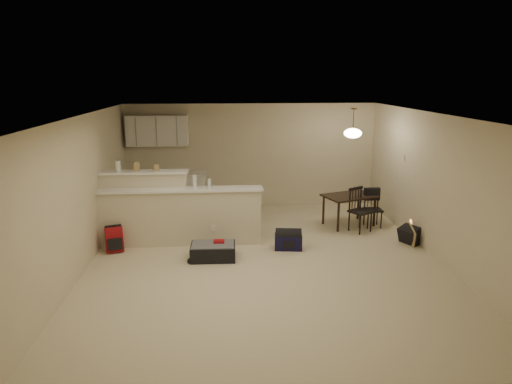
{
  "coord_description": "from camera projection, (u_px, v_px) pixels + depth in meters",
  "views": [
    {
      "loc": [
        -0.7,
        -7.4,
        3.1
      ],
      "look_at": [
        -0.1,
        0.7,
        1.05
      ],
      "focal_mm": 32.0,
      "sensor_mm": 36.0,
      "label": 1
    }
  ],
  "objects": [
    {
      "name": "upper_cabinets",
      "position": [
        157.0,
        131.0,
        10.55
      ],
      "size": [
        1.4,
        0.34,
        0.7
      ],
      "primitive_type": "cube",
      "color": "white",
      "rests_on": "room"
    },
    {
      "name": "bottle_a",
      "position": [
        195.0,
        182.0,
        8.45
      ],
      "size": [
        0.07,
        0.07,
        0.26
      ],
      "primitive_type": "cylinder",
      "color": "silver",
      "rests_on": "breakfast_bar"
    },
    {
      "name": "breakfast_bar",
      "position": [
        168.0,
        213.0,
        8.64
      ],
      "size": [
        3.08,
        0.58,
        1.39
      ],
      "color": "beige",
      "rests_on": "ground"
    },
    {
      "name": "navy_duffel",
      "position": [
        288.0,
        242.0,
        8.44
      ],
      "size": [
        0.53,
        0.33,
        0.27
      ],
      "primitive_type": "cube",
      "rotation": [
        0.0,
        0.0,
        -0.12
      ],
      "color": "#131033",
      "rests_on": "ground"
    },
    {
      "name": "thermostat",
      "position": [
        403.0,
        158.0,
        9.31
      ],
      "size": [
        0.02,
        0.12,
        0.12
      ],
      "primitive_type": "cube",
      "color": "beige",
      "rests_on": "room"
    },
    {
      "name": "bottle_b",
      "position": [
        209.0,
        183.0,
        8.48
      ],
      "size": [
        0.06,
        0.06,
        0.18
      ],
      "primitive_type": "cylinder",
      "color": "silver",
      "rests_on": "breakfast_bar"
    },
    {
      "name": "room",
      "position": [
        265.0,
        190.0,
        7.66
      ],
      "size": [
        7.0,
        7.02,
        2.5
      ],
      "color": "beige",
      "rests_on": "ground"
    },
    {
      "name": "black_daypack",
      "position": [
        410.0,
        235.0,
        8.71
      ],
      "size": [
        0.4,
        0.45,
        0.33
      ],
      "primitive_type": "cube",
      "rotation": [
        0.0,
        0.0,
        2.04
      ],
      "color": "black",
      "rests_on": "ground"
    },
    {
      "name": "cardboard_sheet",
      "position": [
        411.0,
        236.0,
        8.65
      ],
      "size": [
        0.08,
        0.46,
        0.35
      ],
      "primitive_type": "cube",
      "rotation": [
        0.0,
        0.0,
        1.45
      ],
      "color": "tan",
      "rests_on": "ground"
    },
    {
      "name": "suitcase",
      "position": [
        213.0,
        252.0,
        7.98
      ],
      "size": [
        0.78,
        0.52,
        0.26
      ],
      "primitive_type": "cube",
      "rotation": [
        0.0,
        0.0,
        -0.02
      ],
      "color": "black",
      "rests_on": "ground"
    },
    {
      "name": "dining_chair_near",
      "position": [
        361.0,
        210.0,
        9.33
      ],
      "size": [
        0.54,
        0.53,
        0.91
      ],
      "primitive_type": null,
      "rotation": [
        0.0,
        0.0,
        0.54
      ],
      "color": "black",
      "rests_on": "ground"
    },
    {
      "name": "red_backpack",
      "position": [
        114.0,
        239.0,
        8.3
      ],
      "size": [
        0.35,
        0.28,
        0.46
      ],
      "primitive_type": "cube",
      "rotation": [
        0.0,
        0.0,
        0.31
      ],
      "color": "maroon",
      "rests_on": "ground"
    },
    {
      "name": "jar",
      "position": [
        118.0,
        166.0,
        8.49
      ],
      "size": [
        0.1,
        0.1,
        0.2
      ],
      "primitive_type": "cylinder",
      "color": "silver",
      "rests_on": "breakfast_bar"
    },
    {
      "name": "kitchen_counter",
      "position": [
        168.0,
        192.0,
        10.79
      ],
      "size": [
        1.8,
        0.6,
        0.9
      ],
      "primitive_type": "cube",
      "color": "white",
      "rests_on": "ground"
    },
    {
      "name": "pendant_lamp",
      "position": [
        353.0,
        133.0,
        9.37
      ],
      "size": [
        0.36,
        0.36,
        0.62
      ],
      "color": "brown",
      "rests_on": "room"
    },
    {
      "name": "small_box",
      "position": [
        156.0,
        168.0,
        8.55
      ],
      "size": [
        0.08,
        0.06,
        0.12
      ],
      "primitive_type": "cube",
      "color": "tan",
      "rests_on": "breakfast_bar"
    },
    {
      "name": "dining_table",
      "position": [
        349.0,
        199.0,
        9.71
      ],
      "size": [
        1.24,
        1.03,
        0.66
      ],
      "rotation": [
        0.0,
        0.0,
        0.35
      ],
      "color": "black",
      "rests_on": "ground"
    },
    {
      "name": "cereal_box",
      "position": [
        137.0,
        167.0,
        8.52
      ],
      "size": [
        0.1,
        0.07,
        0.16
      ],
      "primitive_type": "cube",
      "color": "tan",
      "rests_on": "breakfast_bar"
    },
    {
      "name": "dining_chair_far",
      "position": [
        373.0,
        209.0,
        9.64
      ],
      "size": [
        0.35,
        0.34,
        0.8
      ],
      "primitive_type": null,
      "rotation": [
        0.0,
        0.0,
        -0.0
      ],
      "color": "black",
      "rests_on": "ground"
    }
  ]
}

